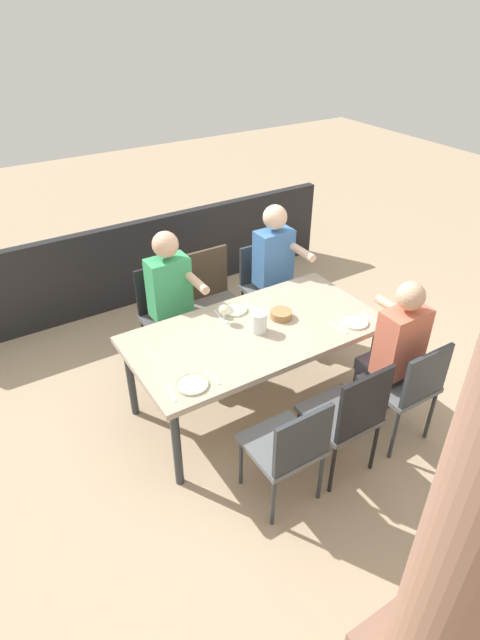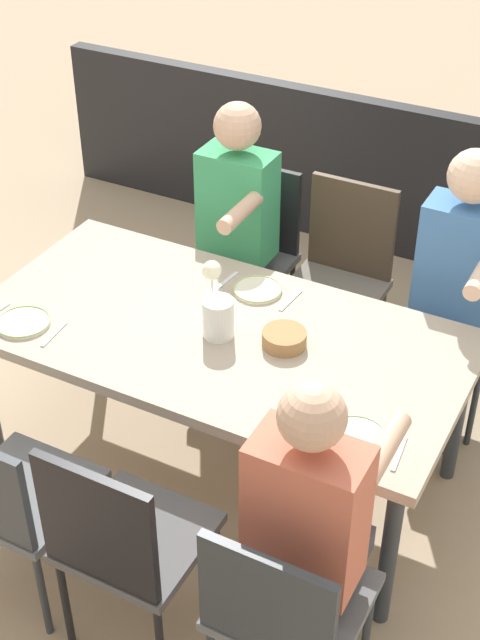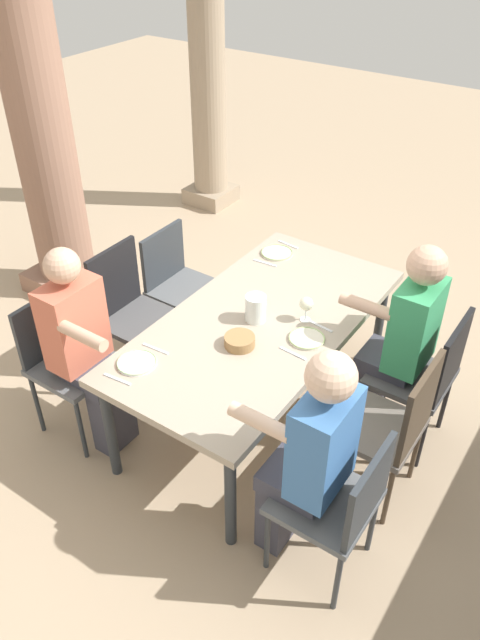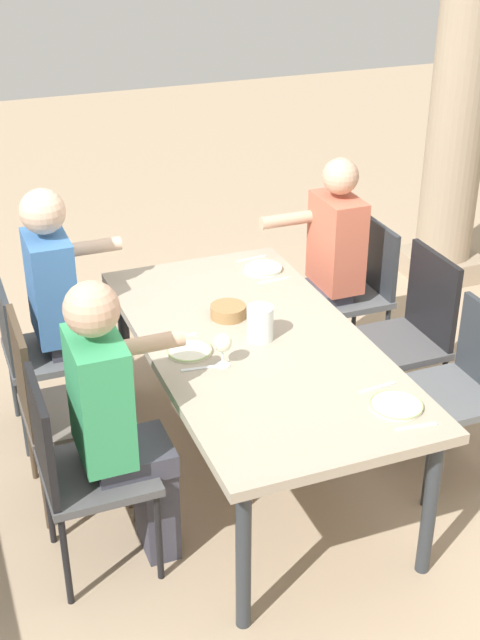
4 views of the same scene
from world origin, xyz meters
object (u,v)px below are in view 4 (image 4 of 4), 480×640
(dining_table, at_px, (256,352))
(chair_west_south, at_px, (35,347))
(plate_1, at_px, (189,351))
(plate_2, at_px, (396,405))
(chair_east_north, at_px, (461,382))
(diner_man_white, at_px, (66,304))
(chair_mid_south, at_px, (53,401))
(chair_mid_north, at_px, (409,329))
(bread_basket, at_px, (228,311))
(chair_east_south, at_px, (77,464))
(stone_column_near, at_px, (462,81))
(chair_west_north, at_px, (355,286))
(diner_guest_third, at_px, (325,265))
(plate_0, at_px, (262,268))
(water_pitcher, at_px, (260,325))
(wine_glass_1, at_px, (223,343))
(diner_woman_green, at_px, (117,418))

(dining_table, bearing_deg, chair_west_south, -128.30)
(plate_1, bearing_deg, plate_2, 41.72)
(chair_east_north, xyz_separation_m, plate_1, (-0.35, -1.22, 0.24))
(diner_man_white, bearing_deg, chair_mid_south, -17.90)
(chair_mid_north, bearing_deg, bread_basket, -97.21)
(dining_table, height_order, chair_east_south, chair_east_south)
(stone_column_near, bearing_deg, chair_west_north, -53.03)
(chair_mid_north, distance_m, chair_east_south, 1.88)
(chair_west_north, relative_size, diner_man_white, 0.67)
(diner_guest_third, bearing_deg, plate_0, -87.37)
(diner_man_white, height_order, plate_1, diner_man_white)
(plate_1, relative_size, water_pitcher, 1.27)
(dining_table, relative_size, diner_guest_third, 1.49)
(chair_west_south, relative_size, plate_1, 4.25)
(chair_west_south, relative_size, chair_east_south, 0.94)
(diner_man_white, distance_m, wine_glass_1, 1.01)
(diner_woman_green, bearing_deg, chair_mid_south, -159.01)
(chair_mid_north, xyz_separation_m, chair_east_south, (0.48, -1.82, -0.01))
(dining_table, height_order, bread_basket, bread_basket)
(dining_table, relative_size, plate_1, 9.51)
(water_pitcher, bearing_deg, diner_guest_third, 136.11)
(diner_woman_green, xyz_separation_m, plate_1, (-0.34, 0.41, 0.03))
(chair_west_south, bearing_deg, wine_glass_1, 38.64)
(chair_mid_north, height_order, wine_glass_1, chair_mid_north)
(chair_west_north, xyz_separation_m, plate_0, (0.01, -0.58, 0.21))
(chair_east_north, height_order, wine_glass_1, wine_glass_1)
(chair_west_south, relative_size, stone_column_near, 0.31)
(chair_mid_north, distance_m, diner_woman_green, 1.72)
(diner_guest_third, xyz_separation_m, plate_1, (0.71, -1.02, 0.05))
(water_pitcher, bearing_deg, plate_2, 22.40)
(diner_man_white, xyz_separation_m, plate_1, (0.71, 0.41, 0.03))
(chair_west_north, distance_m, plate_1, 1.42)
(chair_mid_south, height_order, chair_east_south, chair_mid_south)
(chair_mid_north, relative_size, diner_woman_green, 0.72)
(diner_man_white, xyz_separation_m, wine_glass_1, (0.86, 0.51, 0.13))
(wine_glass_1, bearing_deg, chair_mid_north, 104.53)
(diner_guest_third, relative_size, wine_glass_1, 8.40)
(chair_east_north, distance_m, wine_glass_1, 1.18)
(dining_table, distance_m, stone_column_near, 2.76)
(chair_mid_south, bearing_deg, diner_woman_green, 20.99)
(dining_table, xyz_separation_m, diner_woman_green, (0.33, -0.73, 0.03))
(chair_mid_south, distance_m, diner_guest_third, 1.72)
(chair_mid_south, relative_size, bread_basket, 5.54)
(chair_west_south, distance_m, plate_0, 1.25)
(chair_west_north, xyz_separation_m, water_pitcher, (0.70, -0.88, 0.27))
(dining_table, relative_size, plate_2, 8.95)
(chair_mid_north, bearing_deg, chair_west_north, -179.26)
(chair_east_north, bearing_deg, plate_1, -105.85)
(chair_east_north, height_order, bread_basket, chair_east_north)
(chair_west_south, bearing_deg, plate_0, 89.33)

